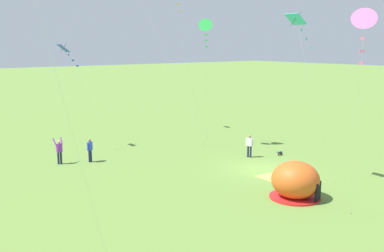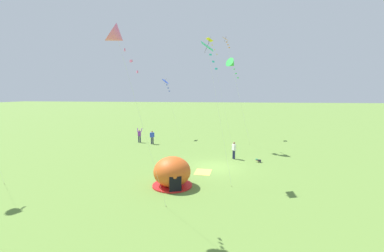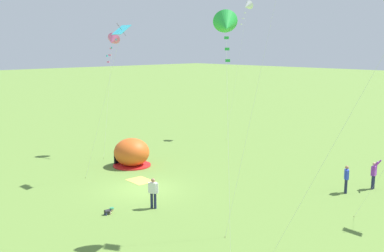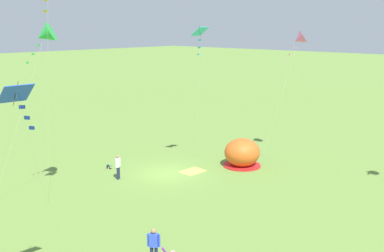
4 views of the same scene
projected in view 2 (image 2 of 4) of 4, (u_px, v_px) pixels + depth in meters
The scene contains 13 objects.
ground_plane at pixel (216, 167), 22.65m from camera, with size 300.00×300.00×0.00m, color olive.
popup_tent at pixel (172, 172), 17.96m from camera, with size 2.81×2.81×2.10m.
picnic_blanket at pixel (203, 172), 21.23m from camera, with size 1.70×1.30×0.01m, color gold.
toddler_crawling at pixel (258, 160), 24.18m from camera, with size 0.28×0.55×0.32m.
person_far_back at pixel (152, 137), 32.66m from camera, with size 0.41×0.50×1.72m.
person_flying_kite at pixel (139, 135), 33.71m from camera, with size 0.50×0.68×1.89m.
person_near_tent at pixel (234, 149), 25.33m from camera, with size 0.52×0.40×1.72m.
kite_orange at pixel (226, 42), 37.83m from camera, with size 6.10×4.02×14.78m.
kite_green at pixel (232, 64), 29.09m from camera, with size 3.53×3.31×10.46m.
kite_pink at pixel (117, 37), 12.60m from camera, with size 2.05×2.82×9.92m.
kite_cyan at pixel (208, 50), 18.69m from camera, with size 2.43×2.41×10.31m.
kite_yellow at pixel (211, 45), 30.16m from camera, with size 1.24×3.45×13.04m.
kite_blue at pixel (166, 83), 36.82m from camera, with size 3.65×3.26×8.50m.
Camera 2 is at (-22.06, -1.02, 6.55)m, focal length 24.00 mm.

